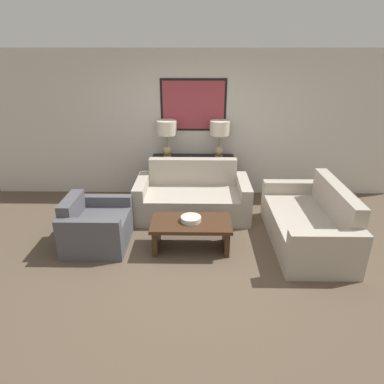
# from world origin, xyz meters

# --- Properties ---
(ground_plane) EXTENTS (20.00, 20.00, 0.00)m
(ground_plane) POSITION_xyz_m (0.00, 0.00, 0.00)
(ground_plane) COLOR brown
(back_wall) EXTENTS (7.72, 0.12, 2.65)m
(back_wall) POSITION_xyz_m (0.00, 2.38, 1.33)
(back_wall) COLOR beige
(back_wall) RESTS_ON ground_plane
(console_table) EXTENTS (1.50, 0.38, 0.81)m
(console_table) POSITION_xyz_m (0.00, 2.11, 0.40)
(console_table) COLOR black
(console_table) RESTS_ON ground_plane
(table_lamp_left) EXTENTS (0.36, 0.36, 0.66)m
(table_lamp_left) POSITION_xyz_m (-0.47, 2.11, 1.28)
(table_lamp_left) COLOR tan
(table_lamp_left) RESTS_ON console_table
(table_lamp_right) EXTENTS (0.36, 0.36, 0.66)m
(table_lamp_right) POSITION_xyz_m (0.47, 2.11, 1.28)
(table_lamp_right) COLOR tan
(table_lamp_right) RESTS_ON console_table
(couch_by_back_wall) EXTENTS (1.87, 0.95, 0.89)m
(couch_by_back_wall) POSITION_xyz_m (0.00, 1.39, 0.30)
(couch_by_back_wall) COLOR #ADA393
(couch_by_back_wall) RESTS_ON ground_plane
(couch_by_side) EXTENTS (0.95, 1.87, 0.89)m
(couch_by_side) POSITION_xyz_m (1.70, 0.49, 0.30)
(couch_by_side) COLOR #ADA393
(couch_by_side) RESTS_ON ground_plane
(coffee_table) EXTENTS (1.11, 0.60, 0.43)m
(coffee_table) POSITION_xyz_m (-0.01, 0.29, 0.31)
(coffee_table) COLOR #3D2616
(coffee_table) RESTS_ON ground_plane
(decorative_bowl) EXTENTS (0.28, 0.28, 0.07)m
(decorative_bowl) POSITION_xyz_m (-0.01, 0.30, 0.46)
(decorative_bowl) COLOR beige
(decorative_bowl) RESTS_ON coffee_table
(armchair_near_back_wall) EXTENTS (0.85, 0.93, 0.73)m
(armchair_near_back_wall) POSITION_xyz_m (-1.37, 0.39, 0.27)
(armchair_near_back_wall) COLOR #4C4C51
(armchair_near_back_wall) RESTS_ON ground_plane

